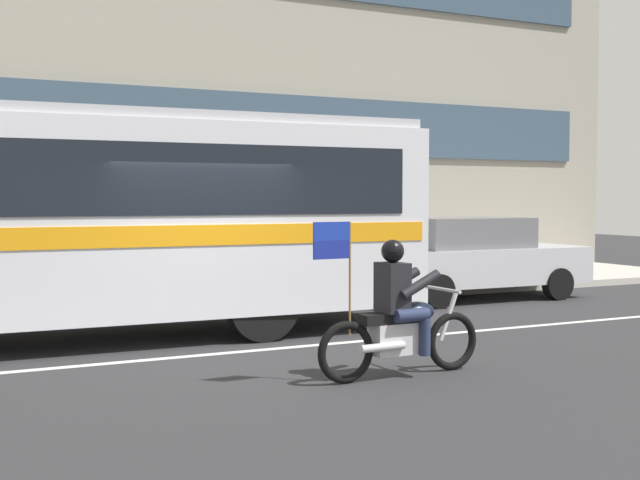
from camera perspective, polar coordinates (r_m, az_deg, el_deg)
The scene contains 8 objects.
ground_plane at distance 11.11m, azimuth -8.32°, elevation -7.53°, with size 60.00×60.00×0.00m, color #2B2B2D.
sidewalk_curb at distance 15.99m, azimuth -13.75°, elevation -4.08°, with size 28.00×3.80×0.15m, color #B7B2A8.
lane_center_stripe at distance 10.55m, azimuth -7.35°, elevation -8.07°, with size 26.60×0.14×0.01m, color silver.
office_building_facade at distance 18.42m, azimuth -15.46°, elevation 13.40°, with size 28.00×0.89×10.74m.
transit_bus at distance 11.66m, azimuth -21.37°, elevation 2.10°, with size 11.85×2.86×3.22m.
motorcycle_with_rider at distance 9.10m, azimuth 5.71°, elevation -5.61°, with size 2.20×0.64×1.78m.
parked_sedan_curbside at distance 16.21m, azimuth 10.80°, elevation -1.19°, with size 4.62×1.88×1.64m.
fire_hydrant at distance 15.78m, azimuth -5.42°, elevation -2.48°, with size 0.22×0.30×0.75m.
Camera 1 is at (-3.22, -10.44, 2.04)m, focal length 44.70 mm.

